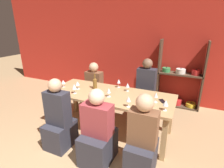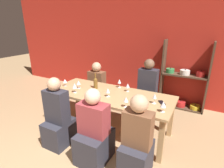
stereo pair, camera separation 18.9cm
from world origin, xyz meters
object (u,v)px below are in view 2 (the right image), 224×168
Objects in this scene: wine_glass_red_c at (75,86)px; cell_phone at (162,102)px; wine_glass_red_b at (143,102)px; wine_glass_red_d at (108,91)px; dining_table at (109,98)px; wine_glass_white_d at (155,96)px; shelf_unit at (183,85)px; person_near_b at (94,136)px; wine_bottle_green at (96,83)px; wine_glass_white_a at (163,105)px; wine_glass_white_b at (65,81)px; wine_glass_red_a at (126,100)px; wine_glass_white_c at (78,83)px; wine_glass_empty_b at (128,86)px; person_far_b at (97,90)px; wine_glass_empty_a at (119,81)px; person_far_a at (147,97)px; person_near_c at (137,147)px; person_near_a at (58,121)px.

wine_glass_red_c is 1.10× the size of cell_phone.
wine_glass_red_d is (-0.68, 0.17, -0.00)m from wine_glass_red_b.
wine_glass_white_d is at bearing -1.62° from dining_table.
shelf_unit is at bearing 49.42° from wine_glass_red_c.
wine_bottle_green is at bearing 121.49° from person_near_b.
dining_table is at bearing 178.38° from wine_glass_white_d.
wine_bottle_green is 1.83× the size of wine_glass_white_a.
wine_glass_white_b is at bearing 176.38° from wine_glass_red_d.
wine_glass_red_b is (0.24, 0.05, -0.01)m from wine_glass_red_a.
wine_glass_empty_b is at bearing 18.06° from wine_glass_white_c.
wine_glass_red_c is at bearing -130.58° from shelf_unit.
person_far_b reaches higher than wine_bottle_green.
shelf_unit is 1.69m from wine_glass_empty_a.
person_far_b is at bearing 151.79° from wine_glass_empty_b.
wine_glass_white_b is at bearing 155.15° from wine_glass_red_c.
wine_glass_red_a reaches higher than wine_glass_red_d.
wine_bottle_green is at bearing 178.05° from cell_phone.
wine_glass_red_a is 0.13× the size of person_far_a.
person_near_b reaches higher than wine_glass_white_c.
wine_glass_red_b is at bearing -7.88° from wine_glass_white_b.
wine_glass_red_c is at bearing -168.27° from cell_phone.
person_near_c is (1.61, -1.55, 0.04)m from person_far_b.
dining_table is 14.86× the size of wine_glass_white_c.
wine_glass_red_a reaches higher than wine_glass_red_b.
wine_glass_red_d is 0.14× the size of person_far_b.
wine_glass_red_b is 1.05× the size of wine_glass_red_d.
cell_phone is at bearing 3.75° from wine_glass_white_c.
wine_glass_empty_a is 0.15× the size of person_near_b.
wine_glass_red_b is 0.14× the size of person_near_b.
wine_glass_white_d is 1.61m from person_near_a.
person_far_b is (0.18, 0.88, -0.46)m from wine_glass_white_b.
wine_glass_red_b is at bearing -118.65° from cell_phone.
cell_phone is 0.14× the size of person_near_a.
wine_glass_red_a is 0.14× the size of person_near_c.
person_near_a reaches higher than wine_glass_white_b.
wine_glass_empty_b is 0.13× the size of person_near_c.
dining_table is 0.96m from person_near_a.
person_near_a is (-1.28, -0.44, -0.43)m from wine_glass_red_b.
wine_glass_white_c is at bearing -135.20° from shelf_unit.
person_far_b is at bearing -1.56° from person_far_a.
wine_glass_white_c is 0.12× the size of person_far_a.
wine_glass_red_c reaches higher than wine_glass_white_b.
wine_glass_white_b is 0.86× the size of cell_phone.
wine_glass_white_c is (-1.38, 0.26, -0.00)m from wine_glass_red_b.
person_far_a is (-0.35, 0.80, -0.40)m from wine_glass_white_d.
person_far_a is (-0.01, 1.13, -0.40)m from wine_glass_red_a.
wine_bottle_green reaches higher than dining_table.
wine_bottle_green reaches higher than wine_glass_red_a.
cell_phone is at bearing 61.35° from wine_glass_red_b.
person_far_b is (-0.80, 0.81, -0.27)m from dining_table.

